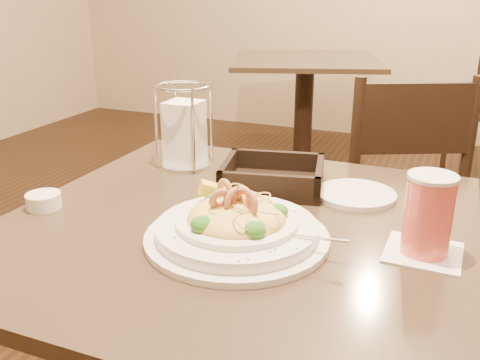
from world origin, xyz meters
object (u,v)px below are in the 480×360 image
at_px(main_table, 236,321).
at_px(bread_basket, 273,179).
at_px(dining_chair_near, 393,194).
at_px(butter_ramekin, 44,201).
at_px(drink_glass, 428,215).
at_px(background_table, 304,95).
at_px(pasta_bowl, 237,225).
at_px(side_plate, 356,194).
at_px(napkin_caddy, 185,131).

height_order(main_table, bread_basket, bread_basket).
xyz_separation_m(dining_chair_near, butter_ramekin, (-0.61, -1.00, 0.26)).
xyz_separation_m(main_table, dining_chair_near, (0.21, 0.91, -0.01)).
relative_size(main_table, drink_glass, 6.17).
height_order(background_table, butter_ramekin, butter_ramekin).
bearing_deg(butter_ramekin, background_table, 93.40).
height_order(dining_chair_near, pasta_bowl, dining_chair_near).
distance_m(main_table, side_plate, 0.38).
relative_size(background_table, butter_ramekin, 15.68).
height_order(dining_chair_near, bread_basket, dining_chair_near).
relative_size(side_plate, butter_ramekin, 2.43).
height_order(napkin_caddy, butter_ramekin, napkin_caddy).
height_order(napkin_caddy, side_plate, napkin_caddy).
height_order(main_table, drink_glass, drink_glass).
relative_size(drink_glass, bread_basket, 0.56).
distance_m(napkin_caddy, side_plate, 0.46).
xyz_separation_m(background_table, butter_ramekin, (0.15, -2.54, 0.25)).
distance_m(main_table, bread_basket, 0.33).
bearing_deg(butter_ramekin, drink_glass, 7.08).
xyz_separation_m(main_table, napkin_caddy, (-0.26, 0.27, 0.33)).
xyz_separation_m(bread_basket, side_plate, (0.19, 0.02, -0.02)).
xyz_separation_m(dining_chair_near, napkin_caddy, (-0.47, -0.64, 0.34)).
bearing_deg(napkin_caddy, dining_chair_near, 53.85).
height_order(background_table, bread_basket, bread_basket).
distance_m(dining_chair_near, napkin_caddy, 0.86).
relative_size(pasta_bowl, bread_basket, 1.46).
height_order(main_table, pasta_bowl, pasta_bowl).
bearing_deg(napkin_caddy, main_table, -46.56).
height_order(pasta_bowl, napkin_caddy, napkin_caddy).
relative_size(dining_chair_near, pasta_bowl, 2.47).
bearing_deg(pasta_bowl, main_table, 113.53).
bearing_deg(bread_basket, main_table, -91.92).
bearing_deg(butter_ramekin, dining_chair_near, 58.72).
xyz_separation_m(side_plate, butter_ramekin, (-0.60, -0.31, 0.01)).
bearing_deg(napkin_caddy, side_plate, -6.46).
xyz_separation_m(background_table, napkin_caddy, (0.29, -2.18, 0.33)).
bearing_deg(main_table, side_plate, 48.35).
bearing_deg(napkin_caddy, drink_glass, -23.84).
bearing_deg(dining_chair_near, main_table, 52.02).
relative_size(main_table, bread_basket, 3.48).
bearing_deg(side_plate, napkin_caddy, 173.54).
bearing_deg(dining_chair_near, pasta_bowl, 54.98).
distance_m(drink_glass, side_plate, 0.28).
bearing_deg(dining_chair_near, napkin_caddy, 28.86).
xyz_separation_m(drink_glass, bread_basket, (-0.35, 0.20, -0.05)).
bearing_deg(butter_ramekin, main_table, 13.19).
relative_size(dining_chair_near, napkin_caddy, 4.38).
relative_size(background_table, bread_basket, 4.40).
distance_m(background_table, bread_basket, 2.33).
height_order(pasta_bowl, butter_ramekin, pasta_bowl).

